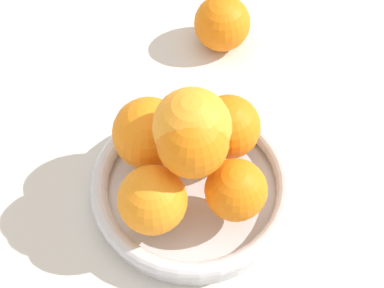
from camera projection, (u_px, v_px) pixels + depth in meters
The scene contains 4 objects.
ground_plane at pixel (192, 197), 0.77m from camera, with size 4.00×4.00×0.00m, color beige.
fruit_bowl at pixel (192, 188), 0.75m from camera, with size 0.24×0.24×0.04m.
orange_pile at pixel (188, 149), 0.69m from camera, with size 0.20×0.20×0.14m.
stray_orange at pixel (222, 23), 0.88m from camera, with size 0.08×0.08×0.08m, color orange.
Camera 1 is at (0.25, -0.29, 0.67)m, focal length 60.00 mm.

